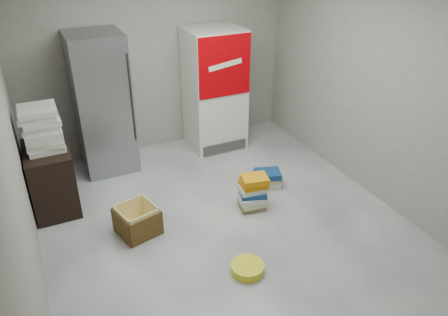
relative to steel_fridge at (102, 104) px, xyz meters
name	(u,v)px	position (x,y,z in m)	size (l,w,h in m)	color
ground	(232,233)	(0.90, -2.13, -0.95)	(5.00, 5.00, 0.00)	silver
room_shell	(233,81)	(0.90, -2.13, 0.85)	(4.04, 5.04, 2.82)	gray
steel_fridge	(102,104)	(0.00, 0.00, 0.00)	(0.70, 0.72, 1.90)	gray
coke_cooler	(215,89)	(1.65, -0.01, -0.05)	(0.80, 0.73, 1.80)	silver
wood_shelf	(51,178)	(-0.83, -0.73, -0.55)	(0.50, 0.80, 0.80)	black
supply_box_stack	(42,128)	(-0.82, -0.74, 0.11)	(0.45, 0.43, 0.52)	silver
phonebook_stack_main	(253,193)	(1.34, -1.80, -0.72)	(0.37, 0.33, 0.45)	olive
phonebook_stack_side	(268,178)	(1.77, -1.43, -0.84)	(0.41, 0.37, 0.22)	#C4BB90
cardboard_box	(138,222)	(-0.05, -1.66, -0.81)	(0.51, 0.51, 0.34)	gold
bucket_lid	(247,268)	(0.77, -2.76, -0.90)	(0.34, 0.34, 0.09)	yellow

